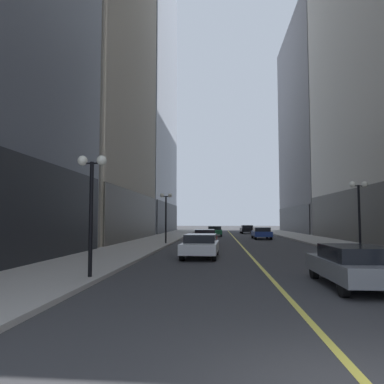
# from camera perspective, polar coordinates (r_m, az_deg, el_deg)

# --- Properties ---
(ground_plane) EXTENTS (200.00, 200.00, 0.00)m
(ground_plane) POSITION_cam_1_polar(r_m,az_deg,el_deg) (39.67, 6.78, -7.29)
(ground_plane) COLOR #38383A
(sidewalk_left) EXTENTS (4.50, 78.00, 0.15)m
(sidewalk_left) POSITION_cam_1_polar(r_m,az_deg,el_deg) (40.12, -5.16, -7.16)
(sidewalk_left) COLOR #ADA8A0
(sidewalk_left) RESTS_ON ground
(sidewalk_right) EXTENTS (4.50, 78.00, 0.15)m
(sidewalk_right) POSITION_cam_1_polar(r_m,az_deg,el_deg) (40.90, 18.49, -6.90)
(sidewalk_right) COLOR #ADA8A0
(sidewalk_right) RESTS_ON ground
(lane_centre_stripe) EXTENTS (0.16, 70.00, 0.01)m
(lane_centre_stripe) POSITION_cam_1_polar(r_m,az_deg,el_deg) (39.67, 6.78, -7.28)
(lane_centre_stripe) COLOR #E5D64C
(lane_centre_stripe) RESTS_ON ground
(building_left_mid) EXTENTS (11.67, 24.00, 52.80)m
(building_left_mid) POSITION_cam_1_polar(r_m,az_deg,el_deg) (48.12, -15.55, 26.08)
(building_left_mid) COLOR #B7AD99
(building_left_mid) RESTS_ON ground
(building_right_far) EXTENTS (13.25, 26.00, 35.91)m
(building_right_far) POSITION_cam_1_polar(r_m,az_deg,el_deg) (69.10, 20.03, 9.20)
(building_right_far) COLOR gray
(building_right_far) RESTS_ON ground
(car_grey) EXTENTS (1.86, 4.71, 1.32)m
(car_grey) POSITION_cam_1_polar(r_m,az_deg,el_deg) (13.23, 23.10, -10.02)
(car_grey) COLOR slate
(car_grey) RESTS_ON ground
(car_white) EXTENTS (2.09, 4.81, 1.32)m
(car_white) POSITION_cam_1_polar(r_m,az_deg,el_deg) (21.68, 1.30, -7.96)
(car_white) COLOR silver
(car_white) RESTS_ON ground
(car_red) EXTENTS (2.10, 4.79, 1.32)m
(car_red) POSITION_cam_1_polar(r_m,az_deg,el_deg) (32.32, 1.93, -6.74)
(car_red) COLOR #B21919
(car_red) RESTS_ON ground
(car_blue) EXTENTS (1.96, 4.55, 1.32)m
(car_blue) POSITION_cam_1_polar(r_m,az_deg,el_deg) (43.34, 10.41, -6.03)
(car_blue) COLOR navy
(car_blue) RESTS_ON ground
(car_green) EXTENTS (1.90, 4.50, 1.32)m
(car_green) POSITION_cam_1_polar(r_m,az_deg,el_deg) (50.33, 3.46, -5.84)
(car_green) COLOR #196038
(car_green) RESTS_ON ground
(car_black) EXTENTS (1.99, 4.12, 1.32)m
(car_black) POSITION_cam_1_polar(r_m,az_deg,el_deg) (60.21, 8.25, -5.54)
(car_black) COLOR black
(car_black) RESTS_ON ground
(street_lamp_left_near) EXTENTS (1.06, 0.36, 4.43)m
(street_lamp_left_near) POSITION_cam_1_polar(r_m,az_deg,el_deg) (13.89, -14.90, 0.56)
(street_lamp_left_near) COLOR black
(street_lamp_left_near) RESTS_ON ground
(street_lamp_left_far) EXTENTS (1.06, 0.36, 4.43)m
(street_lamp_left_far) POSITION_cam_1_polar(r_m,az_deg,el_deg) (32.60, -3.95, -2.25)
(street_lamp_left_far) COLOR black
(street_lamp_left_far) RESTS_ON ground
(street_lamp_right_mid) EXTENTS (1.06, 0.36, 4.43)m
(street_lamp_right_mid) POSITION_cam_1_polar(r_m,az_deg,el_deg) (24.45, 23.84, -1.24)
(street_lamp_right_mid) COLOR black
(street_lamp_right_mid) RESTS_ON ground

